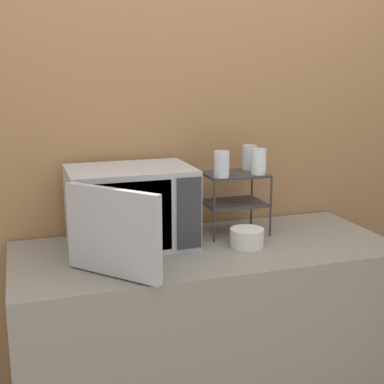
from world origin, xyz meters
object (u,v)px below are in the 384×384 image
at_px(microwave, 130,208).
at_px(dish_rack, 234,190).
at_px(glass_front_right, 259,162).
at_px(bowl, 247,238).
at_px(glass_front_left, 222,164).
at_px(glass_back_right, 249,157).

distance_m(microwave, dish_rack, 0.50).
bearing_deg(dish_rack, glass_front_right, -32.25).
xyz_separation_m(dish_rack, bowl, (-0.02, -0.20, -0.16)).
distance_m(glass_front_left, glass_back_right, 0.23).
bearing_deg(microwave, bowl, -18.47).
bearing_deg(bowl, glass_front_left, 116.29).
xyz_separation_m(glass_front_left, glass_back_right, (0.19, 0.13, 0.00)).
relative_size(dish_rack, glass_back_right, 2.46).
bearing_deg(glass_front_right, microwave, 178.79).
distance_m(microwave, bowl, 0.51).
relative_size(glass_front_left, glass_back_right, 1.00).
bearing_deg(bowl, microwave, 161.53).
bearing_deg(glass_front_left, dish_rack, 36.81).
relative_size(microwave, glass_back_right, 5.98).
relative_size(dish_rack, glass_front_right, 2.46).
bearing_deg(bowl, dish_rack, 83.44).
distance_m(microwave, glass_front_left, 0.44).
relative_size(microwave, glass_front_right, 5.98).
distance_m(dish_rack, bowl, 0.26).
height_order(microwave, dish_rack, microwave).
relative_size(glass_front_left, bowl, 0.79).
bearing_deg(glass_back_right, dish_rack, -148.75).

